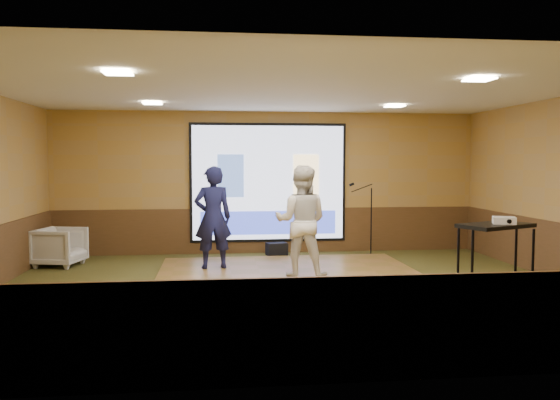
{
  "coord_description": "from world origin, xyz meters",
  "views": [
    {
      "loc": [
        -1.04,
        -8.07,
        1.94
      ],
      "look_at": [
        -0.02,
        1.04,
        1.3
      ],
      "focal_mm": 35.0,
      "sensor_mm": 36.0,
      "label": 1
    }
  ],
  "objects": [
    {
      "name": "wainscot_back",
      "position": [
        0.0,
        3.48,
        0.47
      ],
      "size": [
        9.0,
        0.04,
        0.95
      ],
      "primitive_type": "cube",
      "color": "#4D3519",
      "rests_on": "ground"
    },
    {
      "name": "duffel_bag",
      "position": [
        0.14,
        3.12,
        0.13
      ],
      "size": [
        0.47,
        0.36,
        0.26
      ],
      "primitive_type": "cube",
      "rotation": [
        0.0,
        0.0,
        0.21
      ],
      "color": "black",
      "rests_on": "ground"
    },
    {
      "name": "player_left",
      "position": [
        -1.16,
        1.71,
        0.95
      ],
      "size": [
        0.73,
        0.54,
        1.83
      ],
      "primitive_type": "imported",
      "rotation": [
        0.0,
        0.0,
        3.3
      ],
      "color": "#151741",
      "rests_on": "dance_floor"
    },
    {
      "name": "player_right",
      "position": [
        0.3,
        0.8,
        0.96
      ],
      "size": [
        1.05,
        0.92,
        1.85
      ],
      "primitive_type": "imported",
      "rotation": [
        0.0,
        0.0,
        2.87
      ],
      "color": "silver",
      "rests_on": "dance_floor"
    },
    {
      "name": "dance_floor",
      "position": [
        0.15,
        1.15,
        0.02
      ],
      "size": [
        4.53,
        3.47,
        0.03
      ],
      "primitive_type": "cube",
      "rotation": [
        0.0,
        0.0,
        0.01
      ],
      "color": "olive",
      "rests_on": "ground"
    },
    {
      "name": "downlight_se",
      "position": [
        2.2,
        -1.5,
        2.97
      ],
      "size": [
        0.32,
        0.32,
        0.02
      ],
      "primitive_type": "cube",
      "color": "#F9E7BB",
      "rests_on": "room_shell"
    },
    {
      "name": "downlight_ne",
      "position": [
        2.2,
        1.8,
        2.97
      ],
      "size": [
        0.32,
        0.32,
        0.02
      ],
      "primitive_type": "cube",
      "color": "#F9E7BB",
      "rests_on": "room_shell"
    },
    {
      "name": "ground",
      "position": [
        0.0,
        0.0,
        0.0
      ],
      "size": [
        9.0,
        9.0,
        0.0
      ],
      "primitive_type": "plane",
      "color": "#303E1C",
      "rests_on": "ground"
    },
    {
      "name": "projector_screen",
      "position": [
        0.0,
        3.44,
        1.47
      ],
      "size": [
        3.32,
        0.06,
        2.52
      ],
      "color": "black",
      "rests_on": "room_shell"
    },
    {
      "name": "room_shell",
      "position": [
        0.0,
        0.0,
        2.09
      ],
      "size": [
        9.04,
        7.04,
        3.02
      ],
      "color": "#AD8648",
      "rests_on": "ground"
    },
    {
      "name": "banquet_chair",
      "position": [
        -4.0,
        2.39,
        0.36
      ],
      "size": [
        0.95,
        0.93,
        0.72
      ],
      "primitive_type": "imported",
      "rotation": [
        0.0,
        0.0,
        1.34
      ],
      "color": "gray",
      "rests_on": "ground"
    },
    {
      "name": "downlight_nw",
      "position": [
        -2.2,
        1.8,
        2.97
      ],
      "size": [
        0.32,
        0.32,
        0.02
      ],
      "primitive_type": "cube",
      "color": "#F9E7BB",
      "rests_on": "room_shell"
    },
    {
      "name": "mic_stand",
      "position": [
        2.03,
        2.89,
        0.49
      ],
      "size": [
        0.6,
        0.24,
        1.52
      ],
      "rotation": [
        0.0,
        0.0,
        -0.32
      ],
      "color": "black",
      "rests_on": "ground"
    },
    {
      "name": "wainscot_front",
      "position": [
        0.0,
        -3.48,
        0.47
      ],
      "size": [
        9.0,
        0.04,
        0.95
      ],
      "primitive_type": "cube",
      "color": "#4D3519",
      "rests_on": "ground"
    },
    {
      "name": "projector",
      "position": [
        2.88,
        -0.96,
        1.13
      ],
      "size": [
        0.37,
        0.34,
        0.1
      ],
      "primitive_type": "cube",
      "rotation": [
        0.0,
        0.0,
        -0.39
      ],
      "color": "white",
      "rests_on": "av_table"
    },
    {
      "name": "av_table",
      "position": [
        2.78,
        -0.91,
        0.78
      ],
      "size": [
        1.03,
        0.54,
        1.09
      ],
      "rotation": [
        0.0,
        0.0,
        0.41
      ],
      "color": "black",
      "rests_on": "ground"
    },
    {
      "name": "downlight_sw",
      "position": [
        -2.2,
        -1.5,
        2.97
      ],
      "size": [
        0.32,
        0.32,
        0.02
      ],
      "primitive_type": "cube",
      "color": "#F9E7BB",
      "rests_on": "room_shell"
    }
  ]
}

